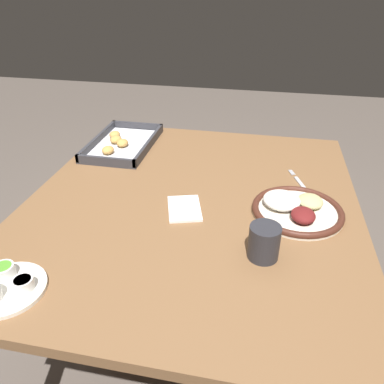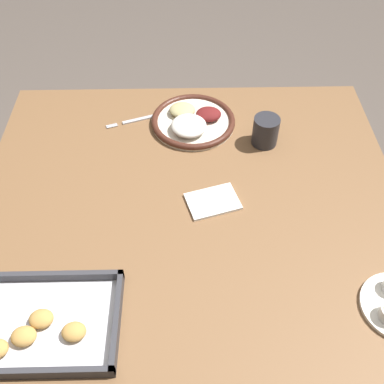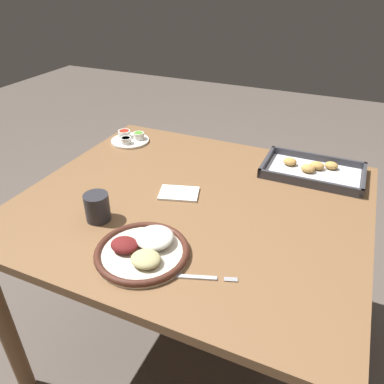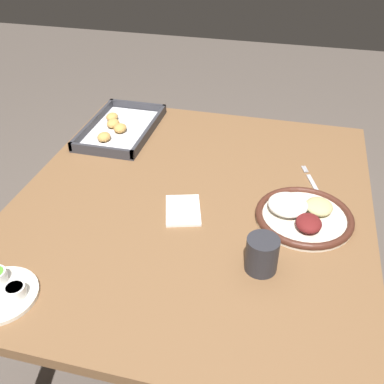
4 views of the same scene
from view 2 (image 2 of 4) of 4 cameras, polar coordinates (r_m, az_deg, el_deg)
name	(u,v)px [view 2 (image 2 of 4)]	position (r m, az deg, el deg)	size (l,w,h in m)	color
ground_plane	(191,325)	(1.85, -0.14, -16.48)	(8.00, 8.00, 0.00)	#564C44
dining_table	(190,223)	(1.29, -0.20, -3.97)	(1.14, 1.01, 0.76)	brown
dinner_plate	(193,121)	(1.42, 0.10, 9.03)	(0.26, 0.26, 0.05)	beige
fork	(141,119)	(1.45, -6.55, 9.18)	(0.19, 0.08, 0.00)	#B2B2B7
baking_tray	(34,325)	(1.05, -19.45, -15.66)	(0.37, 0.23, 0.04)	#333338
drinking_cup	(266,131)	(1.35, 9.32, 7.66)	(0.08, 0.08, 0.09)	#28282D
napkin	(213,201)	(1.20, 2.65, -1.21)	(0.16, 0.13, 0.01)	white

